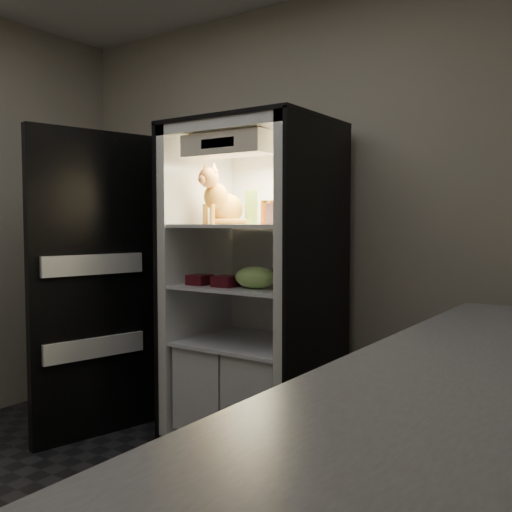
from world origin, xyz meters
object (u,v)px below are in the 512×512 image
(pepper_jar, at_px, (296,207))
(berry_box_right, at_px, (226,281))
(condiment_jar, at_px, (250,276))
(refrigerator, at_px, (256,309))
(berry_box_left, at_px, (200,280))
(soda_can_a, at_px, (283,275))
(grape_bag, at_px, (255,278))
(salsa_jar, at_px, (267,212))
(tabby_cat, at_px, (221,202))
(parmesan_shaker, at_px, (251,207))
(cream_carton, at_px, (274,214))
(soda_can_c, at_px, (278,278))
(mayo_tub, at_px, (272,214))
(soda_can_b, at_px, (293,276))

(pepper_jar, xyz_separation_m, berry_box_right, (-0.31, -0.25, -0.42))
(pepper_jar, xyz_separation_m, condiment_jar, (-0.27, -0.06, -0.40))
(refrigerator, height_order, berry_box_left, refrigerator)
(soda_can_a, height_order, grape_bag, grape_bag)
(salsa_jar, height_order, soda_can_a, salsa_jar)
(pepper_jar, xyz_separation_m, grape_bag, (-0.13, -0.22, -0.39))
(refrigerator, bearing_deg, tabby_cat, -158.93)
(berry_box_left, distance_m, berry_box_right, 0.19)
(berry_box_right, bearing_deg, parmesan_shaker, 89.39)
(pepper_jar, bearing_deg, cream_carton, -95.79)
(parmesan_shaker, height_order, berry_box_left, parmesan_shaker)
(tabby_cat, distance_m, soda_can_c, 0.62)
(parmesan_shaker, bearing_deg, grape_bag, -50.44)
(mayo_tub, xyz_separation_m, soda_can_c, (0.22, -0.28, -0.35))
(cream_carton, bearing_deg, pepper_jar, 84.21)
(soda_can_b, bearing_deg, soda_can_c, -132.32)
(salsa_jar, relative_size, soda_can_b, 1.01)
(parmesan_shaker, height_order, berry_box_right, parmesan_shaker)
(pepper_jar, bearing_deg, salsa_jar, -157.52)
(grape_bag, relative_size, berry_box_right, 1.95)
(grape_bag, bearing_deg, mayo_tub, 107.22)
(mayo_tub, relative_size, condiment_jar, 1.29)
(pepper_jar, relative_size, soda_can_c, 1.61)
(cream_carton, bearing_deg, soda_can_b, 53.00)
(salsa_jar, bearing_deg, parmesan_shaker, 158.61)
(mayo_tub, height_order, soda_can_b, mayo_tub)
(pepper_jar, height_order, condiment_jar, pepper_jar)
(soda_can_a, relative_size, soda_can_b, 0.83)
(cream_carton, bearing_deg, soda_can_a, 110.87)
(soda_can_a, distance_m, soda_can_c, 0.23)
(pepper_jar, relative_size, soda_can_a, 1.79)
(parmesan_shaker, xyz_separation_m, berry_box_right, (-0.00, -0.25, -0.42))
(cream_carton, distance_m, condiment_jar, 0.46)
(refrigerator, xyz_separation_m, pepper_jar, (0.26, 0.02, 0.60))
(soda_can_a, bearing_deg, refrigerator, -161.39)
(condiment_jar, bearing_deg, cream_carton, -27.21)
(condiment_jar, bearing_deg, berry_box_right, -100.88)
(pepper_jar, distance_m, soda_can_c, 0.42)
(pepper_jar, bearing_deg, soda_can_b, -65.99)
(berry_box_right, bearing_deg, pepper_jar, 39.14)
(mayo_tub, relative_size, soda_can_c, 1.00)
(berry_box_right, bearing_deg, soda_can_b, 22.14)
(parmesan_shaker, xyz_separation_m, grape_bag, (0.18, -0.22, -0.39))
(refrigerator, distance_m, berry_box_left, 0.38)
(soda_can_a, bearing_deg, condiment_jar, -148.52)
(mayo_tub, xyz_separation_m, grape_bag, (0.10, -0.33, -0.35))
(salsa_jar, height_order, cream_carton, salsa_jar)
(pepper_jar, height_order, berry_box_right, pepper_jar)
(berry_box_left, bearing_deg, berry_box_right, 1.25)
(parmesan_shaker, distance_m, grape_bag, 0.48)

